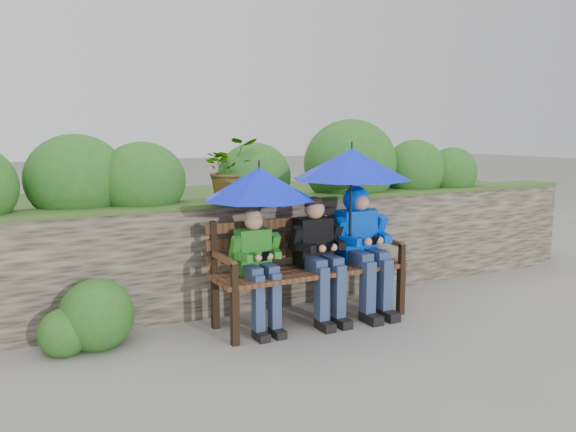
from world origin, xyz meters
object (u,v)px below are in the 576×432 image
boy_right (362,239)px  boy_middle (319,251)px  boy_left (257,262)px  park_bench (307,261)px  umbrella_right (351,164)px  umbrella_left (259,184)px

boy_right → boy_middle: bearing=-179.2°
boy_middle → boy_left: bearing=179.3°
park_bench → umbrella_right: bearing=-13.4°
umbrella_left → boy_left: bearing=-129.8°
park_bench → boy_left: (-0.51, -0.07, 0.07)m
boy_middle → boy_right: (0.46, 0.01, 0.07)m
boy_right → umbrella_left: (-1.00, 0.06, 0.54)m
boy_left → boy_right: boy_right is taller
umbrella_right → boy_right: bearing=8.5°
boy_middle → umbrella_right: 0.82m
park_bench → boy_middle: (0.07, -0.08, 0.10)m
boy_middle → umbrella_right: bearing=-2.6°
park_bench → boy_right: 0.56m
park_bench → boy_left: size_ratio=1.71×
park_bench → umbrella_right: umbrella_right is taller
park_bench → umbrella_right: size_ratio=1.65×
boy_middle → umbrella_left: 0.82m
park_bench → umbrella_left: size_ratio=1.84×
umbrella_left → umbrella_right: umbrella_right is taller
park_bench → boy_middle: bearing=-47.6°
boy_right → umbrella_right: (-0.14, -0.02, 0.68)m
boy_middle → umbrella_right: umbrella_right is taller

